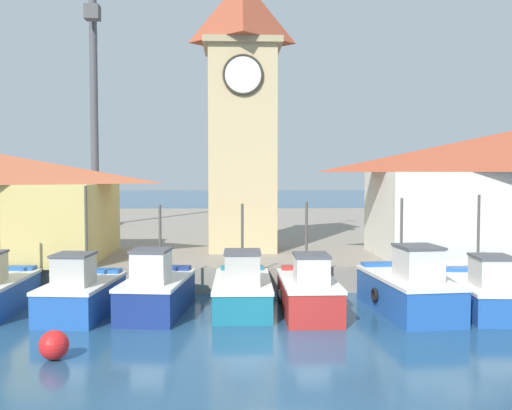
# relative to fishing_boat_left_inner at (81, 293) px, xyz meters

# --- Properties ---
(ground_plane) EXTENTS (300.00, 300.00, 0.00)m
(ground_plane) POSITION_rel_fishing_boat_left_inner_xyz_m (6.77, -3.93, -0.77)
(ground_plane) COLOR navy
(quay_wharf) EXTENTS (120.00, 40.00, 1.07)m
(quay_wharf) POSITION_rel_fishing_boat_left_inner_xyz_m (6.77, 23.49, -0.23)
(quay_wharf) COLOR gray
(quay_wharf) RESTS_ON ground
(fishing_boat_left_inner) EXTENTS (2.41, 4.35, 4.46)m
(fishing_boat_left_inner) POSITION_rel_fishing_boat_left_inner_xyz_m (0.00, 0.00, 0.00)
(fishing_boat_left_inner) COLOR #2356A8
(fishing_boat_left_inner) RESTS_ON ground
(fishing_boat_mid_left) EXTENTS (2.46, 4.54, 3.77)m
(fishing_boat_mid_left) POSITION_rel_fishing_boat_left_inner_xyz_m (2.55, 0.15, 0.03)
(fishing_boat_mid_left) COLOR navy
(fishing_boat_mid_left) RESTS_ON ground
(fishing_boat_center) EXTENTS (2.19, 5.06, 3.77)m
(fishing_boat_center) POSITION_rel_fishing_boat_left_inner_xyz_m (5.55, 0.74, -0.04)
(fishing_boat_center) COLOR #196B7F
(fishing_boat_center) RESTS_ON ground
(fishing_boat_mid_right) EXTENTS (1.98, 4.66, 3.87)m
(fishing_boat_mid_right) POSITION_rel_fishing_boat_left_inner_xyz_m (7.83, -0.03, -0.00)
(fishing_boat_mid_right) COLOR #AD2823
(fishing_boat_mid_right) RESTS_ON ground
(fishing_boat_right_inner) EXTENTS (2.63, 5.30, 4.00)m
(fishing_boat_right_inner) POSITION_rel_fishing_boat_left_inner_xyz_m (11.36, -0.05, 0.07)
(fishing_boat_right_inner) COLOR #2356A8
(fishing_boat_right_inner) RESTS_ON ground
(fishing_boat_right_outer) EXTENTS (2.40, 5.10, 4.12)m
(fishing_boat_right_outer) POSITION_rel_fishing_boat_left_inner_xyz_m (14.07, 0.01, -0.06)
(fishing_boat_right_outer) COLOR #2356A8
(fishing_boat_right_outer) RESTS_ON ground
(clock_tower) EXTENTS (3.74, 3.74, 14.96)m
(clock_tower) POSITION_rel_fishing_boat_left_inner_xyz_m (5.71, 9.08, 7.38)
(clock_tower) COLOR tan
(clock_tower) RESTS_ON quay_wharf
(port_crane_near) EXTENTS (2.94, 10.46, 19.15)m
(port_crane_near) POSITION_rel_fishing_boat_left_inner_xyz_m (-4.71, 23.37, 7.44)
(port_crane_near) COLOR #353539
(port_crane_near) RESTS_ON quay_wharf
(mooring_buoy) EXTENTS (0.78, 0.78, 0.78)m
(mooring_buoy) POSITION_rel_fishing_boat_left_inner_xyz_m (0.49, -4.88, -0.38)
(mooring_buoy) COLOR red
(mooring_buoy) RESTS_ON ground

